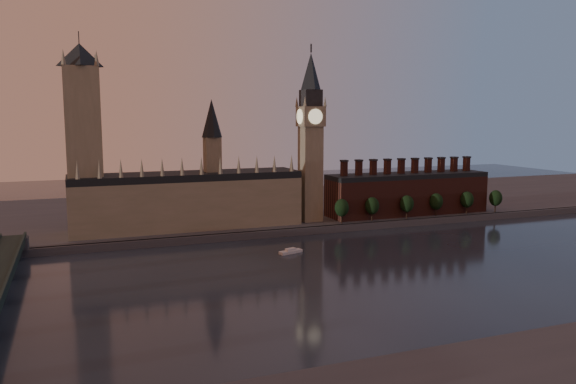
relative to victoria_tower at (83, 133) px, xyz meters
name	(u,v)px	position (x,y,z in m)	size (l,w,h in m)	color
ground	(389,274)	(120.00, -115.00, -59.09)	(900.00, 900.00, 0.00)	black
north_bank	(260,208)	(120.00, 63.04, -57.09)	(900.00, 182.00, 4.00)	#444449
palace_of_westminster	(189,197)	(55.59, -0.09, -37.46)	(130.00, 30.30, 74.00)	gray
victoria_tower	(83,133)	(0.00, 0.00, 0.00)	(24.00, 24.00, 108.00)	gray
big_ben	(311,135)	(130.00, -5.00, -2.26)	(15.00, 15.00, 107.00)	gray
chimney_block	(407,193)	(200.00, -5.00, -41.27)	(110.00, 25.00, 37.00)	#4E241D
embankment_tree_0	(342,208)	(144.02, -20.40, -45.62)	(8.60, 8.60, 14.88)	black
embankment_tree_1	(372,206)	(164.86, -20.45, -45.62)	(8.60, 8.60, 14.88)	black
embankment_tree_2	(407,204)	(189.56, -20.91, -45.62)	(8.60, 8.60, 14.88)	black
embankment_tree_3	(436,201)	(212.58, -19.54, -45.62)	(8.60, 8.60, 14.88)	black
embankment_tree_4	(467,200)	(236.70, -19.84, -45.62)	(8.60, 8.60, 14.88)	black
embankment_tree_5	(496,198)	(259.43, -20.94, -45.62)	(8.60, 8.60, 14.88)	black
river_boat	(291,251)	(93.82, -64.28, -58.13)	(12.95, 6.81, 2.49)	silver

